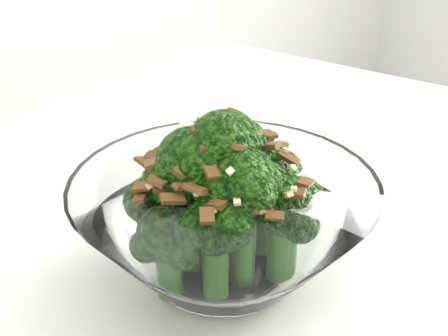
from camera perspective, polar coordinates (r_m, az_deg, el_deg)
broccoli_dish at (r=0.42m, az=0.02°, el=-4.49°), size 0.20×0.20×0.13m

